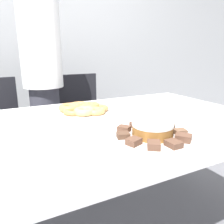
{
  "coord_description": "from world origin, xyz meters",
  "views": [
    {
      "loc": [
        -0.45,
        -0.97,
        1.07
      ],
      "look_at": [
        0.02,
        -0.04,
        0.79
      ],
      "focal_mm": 35.0,
      "sensor_mm": 36.0,
      "label": 1
    }
  ],
  "objects_px": {
    "plate_donuts": "(84,112)",
    "frosted_cake": "(152,129)",
    "person_standing": "(43,77)",
    "napkin": "(198,109)",
    "plate_cake": "(152,137)",
    "office_chair_right": "(84,125)"
  },
  "relations": [
    {
      "from": "plate_donuts",
      "to": "frosted_cake",
      "type": "bearing_deg",
      "value": -76.24
    },
    {
      "from": "person_standing",
      "to": "plate_donuts",
      "type": "xyz_separation_m",
      "value": [
        0.12,
        -0.59,
        -0.15
      ]
    },
    {
      "from": "plate_donuts",
      "to": "napkin",
      "type": "relative_size",
      "value": 2.53
    },
    {
      "from": "plate_cake",
      "to": "person_standing",
      "type": "bearing_deg",
      "value": 102.35
    },
    {
      "from": "office_chair_right",
      "to": "plate_cake",
      "type": "xyz_separation_m",
      "value": [
        -0.12,
        -1.19,
        0.32
      ]
    },
    {
      "from": "plate_cake",
      "to": "frosted_cake",
      "type": "distance_m",
      "value": 0.03
    },
    {
      "from": "person_standing",
      "to": "plate_donuts",
      "type": "bearing_deg",
      "value": -78.84
    },
    {
      "from": "person_standing",
      "to": "office_chair_right",
      "type": "distance_m",
      "value": 0.6
    },
    {
      "from": "office_chair_right",
      "to": "plate_donuts",
      "type": "xyz_separation_m",
      "value": [
        -0.24,
        -0.7,
        0.32
      ]
    },
    {
      "from": "plate_cake",
      "to": "napkin",
      "type": "relative_size",
      "value": 2.45
    },
    {
      "from": "frosted_cake",
      "to": "napkin",
      "type": "height_order",
      "value": "frosted_cake"
    },
    {
      "from": "person_standing",
      "to": "plate_donuts",
      "type": "height_order",
      "value": "person_standing"
    },
    {
      "from": "person_standing",
      "to": "frosted_cake",
      "type": "xyz_separation_m",
      "value": [
        0.24,
        -1.09,
        -0.12
      ]
    },
    {
      "from": "plate_cake",
      "to": "frosted_cake",
      "type": "relative_size",
      "value": 1.93
    },
    {
      "from": "plate_donuts",
      "to": "napkin",
      "type": "bearing_deg",
      "value": -19.82
    },
    {
      "from": "person_standing",
      "to": "frosted_cake",
      "type": "distance_m",
      "value": 1.12
    },
    {
      "from": "plate_cake",
      "to": "napkin",
      "type": "distance_m",
      "value": 0.6
    },
    {
      "from": "office_chair_right",
      "to": "plate_cake",
      "type": "height_order",
      "value": "office_chair_right"
    },
    {
      "from": "plate_donuts",
      "to": "plate_cake",
      "type": "bearing_deg",
      "value": -76.24
    },
    {
      "from": "person_standing",
      "to": "plate_cake",
      "type": "distance_m",
      "value": 1.13
    },
    {
      "from": "person_standing",
      "to": "office_chair_right",
      "type": "bearing_deg",
      "value": 16.33
    },
    {
      "from": "plate_cake",
      "to": "frosted_cake",
      "type": "height_order",
      "value": "frosted_cake"
    }
  ]
}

